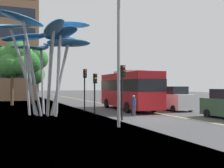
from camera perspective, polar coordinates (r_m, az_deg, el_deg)
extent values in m
cube|color=#424244|center=(19.76, 7.87, -7.31)|extent=(120.00, 240.00, 0.10)
cube|color=#E0D666|center=(21.19, 14.24, -6.70)|extent=(0.16, 144.00, 0.01)
cube|color=red|center=(27.13, 3.43, -1.20)|extent=(2.99, 10.18, 3.19)
cube|color=black|center=(27.12, 3.43, -0.25)|extent=(3.02, 10.28, 1.02)
cube|color=yellow|center=(31.80, 0.04, 1.26)|extent=(1.38, 0.17, 0.36)
cube|color=#B2B2B7|center=(27.16, 3.43, 2.42)|extent=(2.05, 3.61, 0.24)
cylinder|color=black|center=(30.55, 3.40, -3.85)|extent=(0.33, 0.97, 0.96)
cylinder|color=black|center=(29.69, -1.10, -3.95)|extent=(0.33, 0.97, 0.96)
cylinder|color=black|center=(25.20, 8.47, -4.59)|extent=(0.33, 0.97, 0.96)
cylinder|color=black|center=(24.16, 3.15, -4.78)|extent=(0.33, 0.97, 0.96)
cylinder|color=#9EA0A5|center=(22.55, -10.11, 2.88)|extent=(1.62, 0.59, 7.27)
ellipsoid|color=#4299E0|center=(23.02, -8.29, 11.90)|extent=(3.16, 1.99, 0.50)
cylinder|color=#9EA0A5|center=(23.76, -10.99, 1.86)|extent=(0.55, 0.51, 6.53)
ellipsoid|color=#4299E0|center=(24.24, -10.72, 9.56)|extent=(4.07, 3.72, 0.66)
cylinder|color=#9EA0A5|center=(24.29, -12.70, 1.17)|extent=(0.86, 2.15, 6.03)
ellipsoid|color=#388EDB|center=(25.53, -12.33, 7.82)|extent=(2.14, 3.16, 0.86)
cylinder|color=#9EA0A5|center=(24.70, -14.04, 0.81)|extent=(0.21, 1.95, 5.74)
ellipsoid|color=#2D7FD1|center=(25.78, -14.27, 7.10)|extent=(1.39, 2.95, 0.88)
cylinder|color=#9EA0A5|center=(23.71, -16.28, 0.65)|extent=(0.90, 1.01, 5.54)
ellipsoid|color=#388EDB|center=(24.25, -17.08, 7.16)|extent=(3.36, 3.57, 0.55)
cylinder|color=#9EA0A5|center=(23.26, -17.03, 1.51)|extent=(0.70, 0.52, 6.21)
ellipsoid|color=#2D7FD1|center=(23.67, -17.57, 9.01)|extent=(3.91, 2.95, 0.85)
cylinder|color=#9EA0A5|center=(22.21, -17.50, 2.33)|extent=(2.27, 0.54, 6.82)
ellipsoid|color=#4CA3E5|center=(22.42, -20.12, 11.02)|extent=(3.44, 1.76, 0.79)
cylinder|color=#9EA0A5|center=(21.63, -15.96, 2.88)|extent=(1.71, 1.43, 7.17)
ellipsoid|color=#4CA3E5|center=(21.50, -17.75, 12.49)|extent=(4.07, 3.70, 0.69)
cylinder|color=#9EA0A5|center=(20.92, -12.46, 1.94)|extent=(0.32, 2.39, 6.42)
ellipsoid|color=#4CA3E5|center=(20.23, -11.80, 11.09)|extent=(1.48, 3.89, 1.00)
cylinder|color=#9EA0A5|center=(21.47, -10.94, 1.79)|extent=(0.55, 0.75, 6.31)
ellipsoid|color=#2D7FD1|center=(21.60, -10.45, 10.18)|extent=(2.93, 3.62, 1.10)
cylinder|color=#9EA0A5|center=(22.36, -10.58, 0.98)|extent=(1.51, 0.78, 5.77)
ellipsoid|color=#4299E0|center=(22.49, -8.86, 8.30)|extent=(3.75, 2.74, 0.76)
cylinder|color=black|center=(18.98, 2.04, -1.81)|extent=(0.12, 0.12, 3.72)
cube|color=black|center=(18.87, 2.21, 2.62)|extent=(0.28, 0.24, 0.80)
sphere|color=red|center=(18.77, 2.37, 3.43)|extent=(0.18, 0.18, 0.18)
sphere|color=#3A2707|center=(18.76, 2.37, 2.63)|extent=(0.18, 0.18, 0.18)
sphere|color=black|center=(18.74, 2.37, 1.84)|extent=(0.18, 0.18, 0.18)
cylinder|color=black|center=(22.94, -3.58, -2.05)|extent=(0.12, 0.12, 3.33)
cube|color=black|center=(22.80, -3.47, 1.12)|extent=(0.28, 0.24, 0.80)
sphere|color=#390706|center=(22.69, -3.37, 1.78)|extent=(0.18, 0.18, 0.18)
sphere|color=orange|center=(22.68, -3.37, 1.13)|extent=(0.18, 0.18, 0.18)
sphere|color=black|center=(22.68, -3.37, 0.47)|extent=(0.18, 0.18, 0.18)
cylinder|color=black|center=(25.53, -5.62, -1.28)|extent=(0.12, 0.12, 3.86)
cube|color=black|center=(25.41, -5.54, 2.16)|extent=(0.28, 0.24, 0.80)
sphere|color=red|center=(25.30, -5.45, 2.76)|extent=(0.18, 0.18, 0.18)
sphere|color=#3A2707|center=(25.29, -5.45, 2.18)|extent=(0.18, 0.18, 0.18)
sphere|color=black|center=(25.28, -5.45, 1.59)|extent=(0.18, 0.18, 0.18)
cylinder|color=black|center=(21.95, 18.84, -5.68)|extent=(0.20, 0.60, 0.60)
cube|color=silver|center=(26.89, 12.55, -3.48)|extent=(1.83, 3.96, 1.39)
cube|color=black|center=(26.85, 12.55, -1.25)|extent=(1.68, 2.18, 0.71)
cylinder|color=black|center=(28.45, 12.69, -4.46)|extent=(0.20, 0.60, 0.60)
cylinder|color=black|center=(27.47, 9.53, -4.62)|extent=(0.20, 0.60, 0.60)
cylinder|color=black|center=(26.46, 15.69, -4.77)|extent=(0.20, 0.60, 0.60)
cylinder|color=black|center=(25.40, 12.40, -4.96)|extent=(0.20, 0.60, 0.60)
cube|color=gray|center=(31.82, 7.02, -3.19)|extent=(1.87, 4.23, 1.18)
cube|color=black|center=(31.78, 7.02, -1.39)|extent=(1.72, 2.33, 0.82)
cylinder|color=black|center=(33.44, 7.35, -3.85)|extent=(0.20, 0.60, 0.60)
cylinder|color=black|center=(32.58, 4.46, -3.95)|extent=(0.20, 0.60, 0.60)
cylinder|color=black|center=(31.17, 9.69, -4.11)|extent=(0.20, 0.60, 0.60)
cylinder|color=black|center=(30.25, 6.65, -4.23)|extent=(0.20, 0.60, 0.60)
cylinder|color=gray|center=(15.89, 1.36, 6.06)|extent=(0.18, 0.18, 8.23)
cylinder|color=brown|center=(35.64, -19.74, -1.33)|extent=(0.37, 0.37, 3.44)
sphere|color=#387A33|center=(35.70, -17.92, 3.66)|extent=(2.60, 2.60, 2.60)
sphere|color=#387A33|center=(36.74, -20.83, 5.29)|extent=(2.50, 2.50, 2.50)
sphere|color=#387A33|center=(36.29, -20.01, 3.65)|extent=(3.26, 3.26, 3.26)
sphere|color=#387A33|center=(36.65, -18.51, 5.96)|extent=(3.37, 3.37, 3.37)
cylinder|color=brown|center=(37.72, -16.06, -2.00)|extent=(0.41, 0.41, 2.50)
sphere|color=#2D6B2D|center=(37.02, -16.19, 4.20)|extent=(2.89, 2.89, 2.89)
sphere|color=#2D6B2D|center=(37.43, -14.78, 4.92)|extent=(2.58, 2.58, 2.58)
sphere|color=#2D6B2D|center=(37.61, -15.52, 1.95)|extent=(2.68, 2.68, 2.68)
cylinder|color=#2D3342|center=(21.60, 4.43, -5.51)|extent=(0.29, 0.29, 0.80)
cylinder|color=navy|center=(21.55, 4.43, -3.64)|extent=(0.34, 0.34, 0.60)
sphere|color=#937056|center=(21.53, 4.43, -2.55)|extent=(0.22, 0.22, 0.22)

